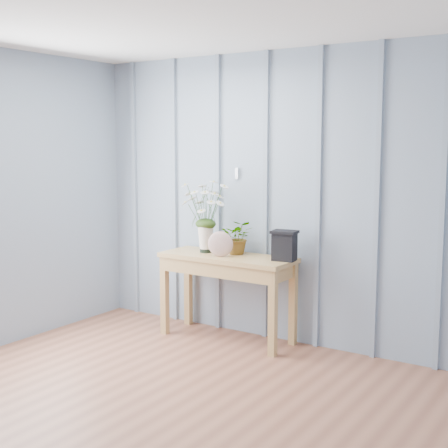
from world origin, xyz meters
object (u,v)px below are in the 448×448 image
Objects in this scene: carved_box at (284,245)px; sideboard at (227,268)px; daisy_vase at (206,206)px; felt_disc_vessel at (220,244)px.

sideboard is at bearing -174.07° from carved_box.
carved_box is at bearing 5.93° from sideboard.
daisy_vase is (-0.24, 0.02, 0.53)m from sideboard.
felt_disc_vessel is 0.88× the size of carved_box.
daisy_vase is at bearing -177.27° from carved_box.
daisy_vase reaches higher than sideboard.
carved_box is (0.54, 0.15, 0.02)m from felt_disc_vessel.
carved_box reaches higher than felt_disc_vessel.
felt_disc_vessel is 0.56m from carved_box.
felt_disc_vessel is at bearing -164.40° from carved_box.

